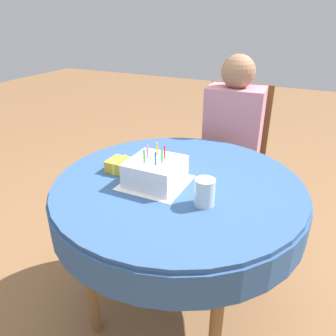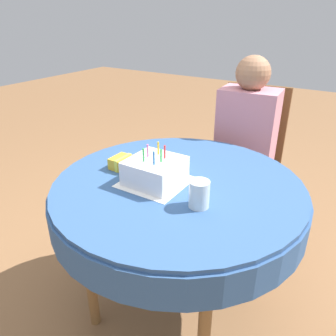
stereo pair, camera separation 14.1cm
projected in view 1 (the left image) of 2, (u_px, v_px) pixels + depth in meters
The scene contains 8 objects.
ground_plane at pixel (176, 305), 1.77m from camera, with size 12.00×12.00×0.00m, color #8C603D.
dining_table at pixel (178, 199), 1.48m from camera, with size 1.11×1.11×0.76m.
chair at pixel (233, 157), 2.24m from camera, with size 0.49×0.49×1.01m.
person at pixel (232, 135), 2.07m from camera, with size 0.36×0.34×1.21m.
napkin at pixel (156, 183), 1.42m from camera, with size 0.27×0.27×0.00m.
birthday_cake at pixel (155, 171), 1.40m from camera, with size 0.22×0.22×0.16m.
drinking_glass at pixel (205, 192), 1.24m from camera, with size 0.08×0.08×0.11m.
gift_box at pixel (120, 165), 1.52m from camera, with size 0.10×0.11×0.06m.
Camera 1 is at (0.51, -1.16, 1.44)m, focal length 35.00 mm.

